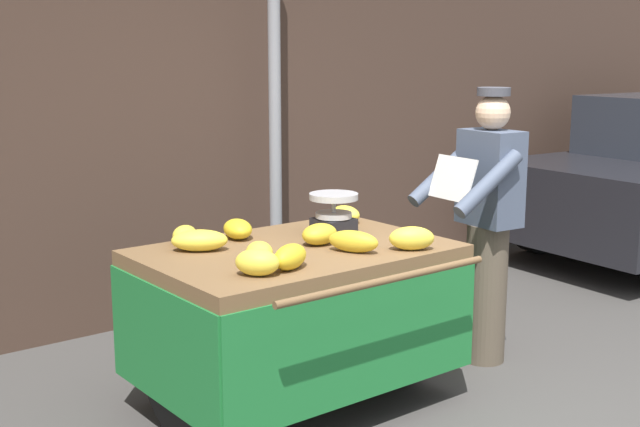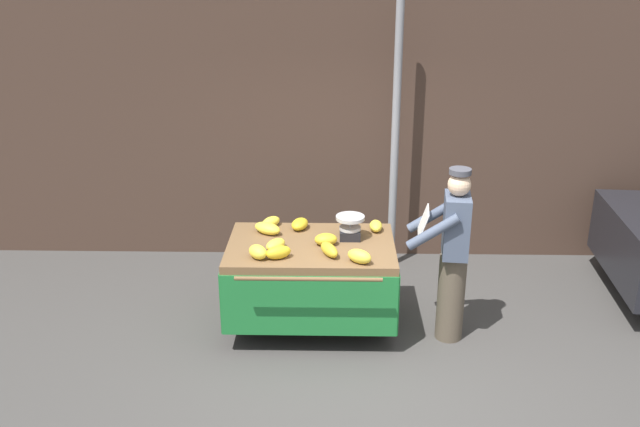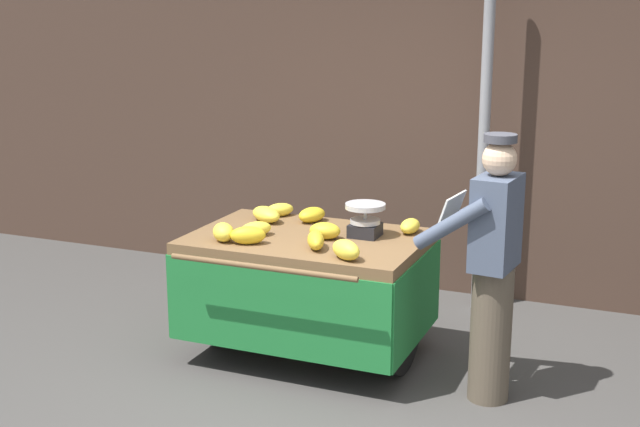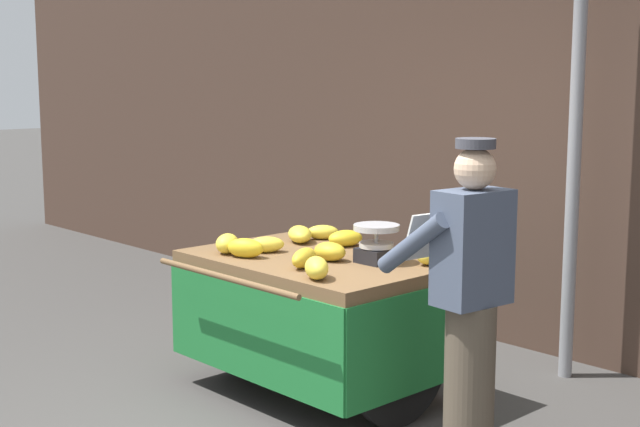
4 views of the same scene
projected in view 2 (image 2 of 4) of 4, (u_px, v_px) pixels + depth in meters
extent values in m
plane|color=#423F3D|center=(365.00, 374.00, 6.17)|extent=(60.00, 60.00, 0.00)
cube|color=#473328|center=(360.00, 107.00, 8.10)|extent=(16.00, 0.24, 3.63)
cylinder|color=gray|center=(395.00, 141.00, 7.78)|extent=(0.09, 0.09, 3.05)
cube|color=brown|center=(311.00, 248.00, 6.66)|extent=(1.60, 1.09, 0.08)
cylinder|color=black|center=(238.00, 290.00, 6.84)|extent=(0.05, 0.79, 0.79)
cylinder|color=#B7B7BC|center=(235.00, 290.00, 6.84)|extent=(0.01, 0.14, 0.14)
cylinder|color=black|center=(385.00, 291.00, 6.81)|extent=(0.05, 0.79, 0.79)
cylinder|color=#B7B7BC|center=(388.00, 291.00, 6.81)|extent=(0.01, 0.14, 0.14)
cylinder|color=#4C4742|center=(313.00, 269.00, 7.26)|extent=(0.05, 0.05, 0.82)
cube|color=#1E7233|center=(309.00, 306.00, 6.28)|extent=(1.60, 0.02, 0.60)
cube|color=#1E7233|center=(313.00, 256.00, 7.29)|extent=(1.60, 0.02, 0.60)
cube|color=#1E7233|center=(230.00, 279.00, 6.80)|extent=(0.02, 1.09, 0.60)
cube|color=#1E7233|center=(393.00, 280.00, 6.77)|extent=(0.02, 1.09, 0.60)
cylinder|color=brown|center=(308.00, 279.00, 5.98)|extent=(1.28, 0.04, 0.04)
cube|color=black|center=(350.00, 234.00, 6.76)|extent=(0.20, 0.20, 0.09)
cylinder|color=#B7B7BC|center=(350.00, 225.00, 6.72)|extent=(0.02, 0.02, 0.11)
cylinder|color=#B7B7BC|center=(350.00, 218.00, 6.70)|extent=(0.28, 0.28, 0.04)
cylinder|color=#B7B7BC|center=(350.00, 228.00, 6.73)|extent=(0.21, 0.21, 0.03)
ellipsoid|color=yellow|center=(376.00, 226.00, 6.94)|extent=(0.13, 0.22, 0.10)
ellipsoid|color=yellow|center=(359.00, 256.00, 6.22)|extent=(0.27, 0.25, 0.13)
ellipsoid|color=gold|center=(278.00, 252.00, 6.31)|extent=(0.27, 0.22, 0.12)
ellipsoid|color=gold|center=(329.00, 250.00, 6.37)|extent=(0.22, 0.30, 0.12)
ellipsoid|color=gold|center=(300.00, 224.00, 6.98)|extent=(0.22, 0.27, 0.11)
ellipsoid|color=yellow|center=(276.00, 245.00, 6.50)|extent=(0.24, 0.27, 0.10)
ellipsoid|color=yellow|center=(258.00, 252.00, 6.31)|extent=(0.24, 0.25, 0.13)
ellipsoid|color=gold|center=(326.00, 239.00, 6.60)|extent=(0.23, 0.18, 0.12)
ellipsoid|color=yellow|center=(271.00, 222.00, 7.05)|extent=(0.24, 0.25, 0.10)
ellipsoid|color=yellow|center=(267.00, 228.00, 6.87)|extent=(0.33, 0.29, 0.11)
cylinder|color=brown|center=(451.00, 296.00, 6.61)|extent=(0.26, 0.26, 0.88)
cube|color=#475166|center=(456.00, 226.00, 6.36)|extent=(0.27, 0.40, 0.58)
sphere|color=#DBB28E|center=(459.00, 185.00, 6.21)|extent=(0.21, 0.21, 0.21)
cylinder|color=#3F3F47|center=(460.00, 171.00, 6.17)|extent=(0.20, 0.20, 0.05)
cylinder|color=#475166|center=(433.00, 232.00, 6.18)|extent=(0.48, 0.14, 0.37)
cylinder|color=#475166|center=(432.00, 215.00, 6.57)|extent=(0.48, 0.14, 0.37)
cube|color=silver|center=(423.00, 222.00, 6.38)|extent=(0.13, 0.35, 0.25)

